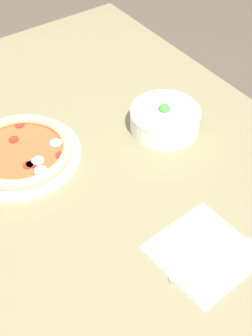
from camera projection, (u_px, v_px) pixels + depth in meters
The scene contains 7 objects.
ground_plane at pixel (102, 308), 1.71m from camera, with size 8.00×8.00×0.00m, color #4C4238.
dining_table at pixel (93, 185), 1.24m from camera, with size 1.37×1.04×0.75m.
pizza at pixel (20, 152), 1.17m from camera, with size 0.30×0.30×0.04m.
bowl at pixel (165, 118), 1.24m from camera, with size 0.19×0.19×0.08m.
napkin at pixel (204, 252), 0.98m from camera, with size 0.20×0.20×0.00m.
fork at pixel (194, 242), 0.99m from camera, with size 0.03×0.18×0.00m.
knife at pixel (208, 261), 0.96m from camera, with size 0.03×0.21×0.01m.
Camera 1 is at (0.73, -0.41, 1.57)m, focal length 50.00 mm.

